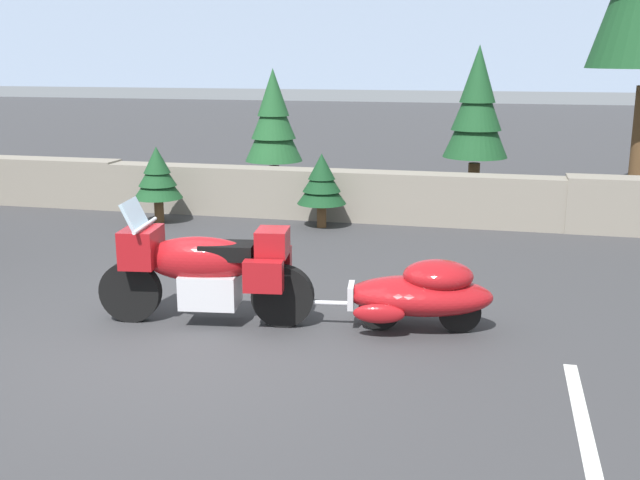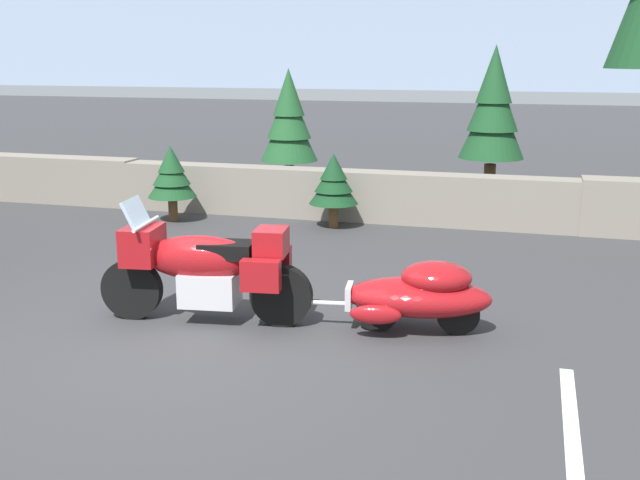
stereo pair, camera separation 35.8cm
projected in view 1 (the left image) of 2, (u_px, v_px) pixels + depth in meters
ground_plane at (190, 343)px, 7.54m from camera, size 80.00×80.00×0.00m
stone_guard_wall at (338, 194)px, 13.15m from camera, size 24.00×0.58×0.90m
distant_ridgeline at (482, 13)px, 96.47m from camera, size 240.00×80.00×16.00m
touring_motorcycle at (204, 267)px, 7.97m from camera, size 2.31×0.93×1.33m
car_shaped_trailer at (421, 293)px, 7.81m from camera, size 2.23×0.91×0.76m
pine_tree_secondary at (477, 108)px, 13.70m from camera, size 1.18×1.18×2.98m
pine_tree_far_right at (273, 120)px, 14.24m from camera, size 1.09×1.09×2.56m
pine_sapling_near at (322, 182)px, 12.46m from camera, size 0.81×0.81×1.23m
pine_sapling_farther at (157, 175)px, 12.81m from camera, size 0.83×0.83×1.30m
parking_stripe_marker at (592, 464)px, 5.32m from camera, size 0.12×3.60×0.01m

